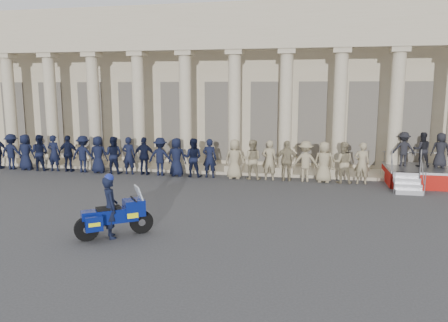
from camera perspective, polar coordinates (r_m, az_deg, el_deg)
ground at (r=15.64m, az=-8.73°, el=-6.97°), size 90.00×90.00×0.00m
building at (r=29.26m, az=1.24°, el=9.74°), size 40.00×12.50×9.00m
officer_rank at (r=22.40m, az=-8.56°, el=0.58°), size 20.16×0.74×1.94m
reviewing_stand at (r=22.11m, az=25.02°, el=0.42°), size 3.90×3.83×2.39m
motorcycle at (r=13.49m, az=-14.04°, el=-6.96°), size 1.97×1.66×1.50m
rider at (r=13.38m, az=-14.64°, el=-5.72°), size 0.76×0.81×1.95m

